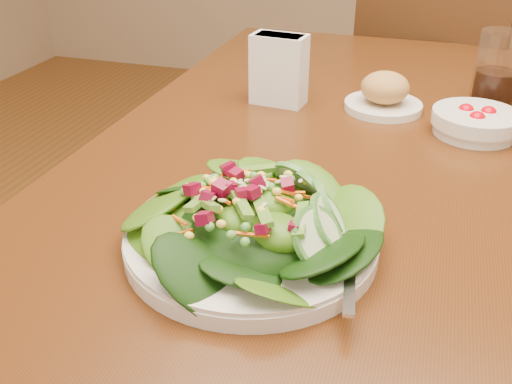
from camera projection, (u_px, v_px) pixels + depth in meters
The scene contains 7 objects.
dining_table at pixel (361, 188), 1.04m from camera, with size 0.90×1.40×0.75m.
chair_far at pixel (432, 99), 1.80m from camera, with size 0.58×0.58×0.99m.
salad_plate at pixel (259, 225), 0.68m from camera, with size 0.31×0.31×0.09m.
bread_plate at pixel (384, 95), 1.09m from camera, with size 0.15×0.15×0.08m.
tomato_bowl at pixel (475, 122), 0.99m from camera, with size 0.15×0.15×0.05m.
drinking_glass at pixel (496, 77), 1.08m from camera, with size 0.08×0.08×0.15m.
napkin_holder at pixel (279, 68), 1.10m from camera, with size 0.11×0.07×0.14m.
Camera 1 is at (0.09, -0.93, 1.15)m, focal length 40.00 mm.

